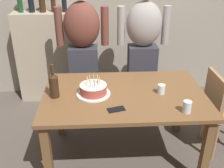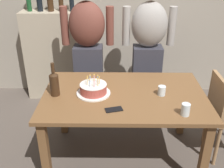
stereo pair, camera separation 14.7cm
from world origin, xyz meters
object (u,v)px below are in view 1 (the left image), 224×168
(cell_phone, at_px, (116,109))
(dining_chair, at_px, (222,107))
(birthday_cake, at_px, (93,90))
(water_glass_near, at_px, (187,107))
(person_woman_cardigan, at_px, (143,50))
(wine_bottle, at_px, (54,85))
(water_glass_far, at_px, (161,89))
(person_man_bearded, at_px, (83,51))

(cell_phone, distance_m, dining_chair, 1.17)
(birthday_cake, height_order, water_glass_near, birthday_cake)
(birthday_cake, height_order, dining_chair, birthday_cake)
(person_woman_cardigan, bearing_deg, wine_bottle, 42.51)
(birthday_cake, bearing_deg, water_glass_far, -1.39)
(water_glass_far, height_order, person_man_bearded, person_man_bearded)
(water_glass_near, relative_size, water_glass_far, 1.14)
(water_glass_near, xyz_separation_m, water_glass_far, (-0.14, 0.33, -0.01))
(water_glass_far, xyz_separation_m, person_man_bearded, (-0.75, 0.84, 0.09))
(dining_chair, bearing_deg, wine_bottle, 93.46)
(person_woman_cardigan, bearing_deg, water_glass_near, 98.77)
(water_glass_near, distance_m, cell_phone, 0.58)
(birthday_cake, xyz_separation_m, cell_phone, (0.19, -0.28, -0.04))
(water_glass_far, relative_size, wine_bottle, 0.28)
(water_glass_near, relative_size, cell_phone, 0.71)
(water_glass_near, height_order, wine_bottle, wine_bottle)
(water_glass_near, bearing_deg, person_man_bearded, 127.16)
(birthday_cake, xyz_separation_m, wine_bottle, (-0.35, -0.03, 0.07))
(person_man_bearded, xyz_separation_m, dining_chair, (1.41, -0.75, -0.36))
(water_glass_near, bearing_deg, wine_bottle, 164.02)
(birthday_cake, relative_size, person_woman_cardigan, 0.19)
(water_glass_far, bearing_deg, water_glass_near, -67.28)
(water_glass_far, bearing_deg, dining_chair, 7.54)
(wine_bottle, bearing_deg, person_woman_cardigan, 42.51)
(birthday_cake, height_order, person_man_bearded, person_man_bearded)
(water_glass_near, relative_size, person_woman_cardigan, 0.06)
(water_glass_far, relative_size, cell_phone, 0.62)
(person_man_bearded, bearing_deg, cell_phone, 105.92)
(dining_chair, bearing_deg, water_glass_far, 97.54)
(water_glass_far, distance_m, person_woman_cardigan, 0.85)
(birthday_cake, height_order, person_woman_cardigan, person_woman_cardigan)
(birthday_cake, distance_m, cell_phone, 0.34)
(birthday_cake, relative_size, wine_bottle, 0.99)
(cell_phone, distance_m, person_woman_cardigan, 1.18)
(water_glass_far, distance_m, person_man_bearded, 1.13)
(person_man_bearded, bearing_deg, person_woman_cardigan, -180.00)
(cell_phone, bearing_deg, water_glass_near, -22.18)
(person_woman_cardigan, height_order, dining_chair, person_woman_cardigan)
(person_woman_cardigan, relative_size, dining_chair, 1.90)
(wine_bottle, bearing_deg, water_glass_near, -15.98)
(wine_bottle, distance_m, person_woman_cardigan, 1.26)
(wine_bottle, relative_size, person_man_bearded, 0.19)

